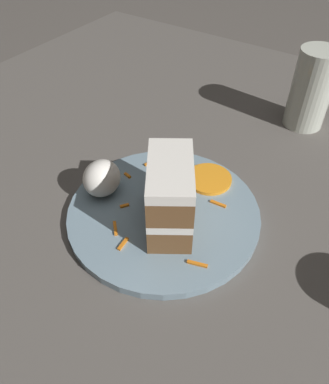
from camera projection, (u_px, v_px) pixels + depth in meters
The scene contains 8 objects.
ground_plane at pixel (174, 215), 0.54m from camera, with size 6.00×6.00×0.00m, color #4C4742.
dining_table at pixel (174, 209), 0.54m from camera, with size 1.15×1.15×0.02m, color #56514C.
plate at pixel (164, 213), 0.51m from camera, with size 0.26×0.26×0.01m, color gray.
cake_slice at pixel (170, 196), 0.45m from camera, with size 0.12×0.10×0.10m.
cream_dollop at pixel (102, 178), 0.51m from camera, with size 0.05×0.05×0.05m, color white.
orange_garnish at pixel (209, 179), 0.55m from camera, with size 0.07×0.07×0.01m, color orange.
carrot_shreds_scatter at pixel (155, 210), 0.50m from camera, with size 0.17×0.18×0.00m.
drinking_glass at pixel (310, 94), 0.64m from camera, with size 0.07×0.07×0.14m.
Camera 1 is at (0.31, 0.19, 0.40)m, focal length 35.00 mm.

